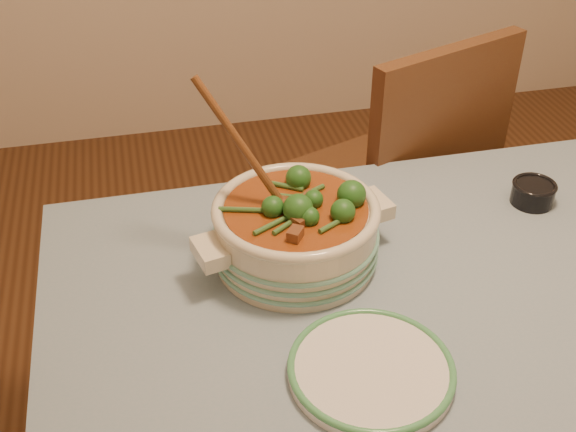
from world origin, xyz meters
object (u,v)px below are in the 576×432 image
(dining_table, at_px, (486,340))
(white_plate, at_px, (371,369))
(stew_casserole, at_px, (295,227))
(condiment_bowl, at_px, (533,192))
(chair_far, at_px, (405,177))

(dining_table, relative_size, white_plate, 4.91)
(dining_table, relative_size, stew_casserole, 3.99)
(white_plate, bearing_deg, stew_casserole, 98.84)
(stew_casserole, bearing_deg, condiment_bowl, 8.03)
(dining_table, bearing_deg, white_plate, -158.37)
(chair_far, bearing_deg, stew_casserole, 28.69)
(dining_table, height_order, condiment_bowl, condiment_bowl)
(white_plate, height_order, chair_far, chair_far)
(dining_table, distance_m, chair_far, 0.76)
(stew_casserole, xyz_separation_m, white_plate, (0.05, -0.33, -0.07))
(dining_table, xyz_separation_m, stew_casserole, (-0.33, 0.22, 0.17))
(stew_casserole, distance_m, chair_far, 0.74)
(dining_table, distance_m, condiment_bowl, 0.40)
(dining_table, relative_size, condiment_bowl, 13.33)
(stew_casserole, distance_m, condiment_bowl, 0.58)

